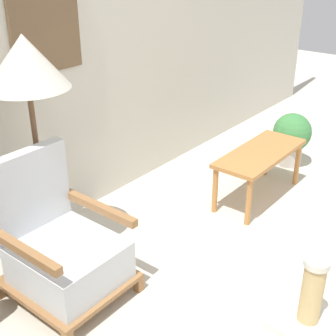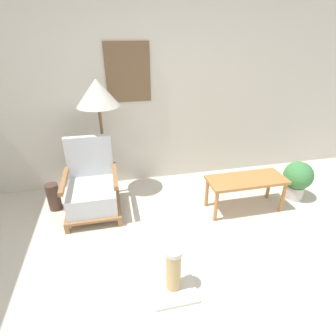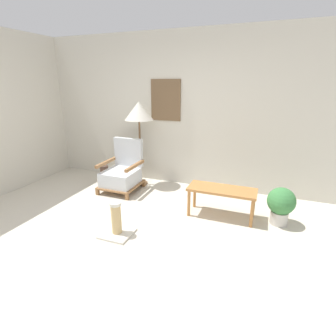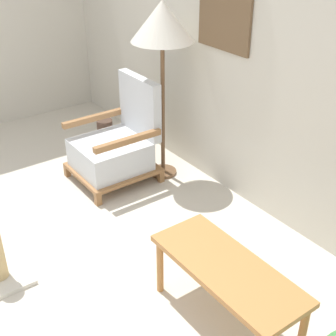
{
  "view_description": "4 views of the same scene",
  "coord_description": "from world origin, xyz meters",
  "px_view_note": "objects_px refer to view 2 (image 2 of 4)",
  "views": [
    {
      "loc": [
        -2.2,
        -0.35,
        2.01
      ],
      "look_at": [
        0.14,
        1.52,
        0.55
      ],
      "focal_mm": 50.0,
      "sensor_mm": 36.0,
      "label": 1
    },
    {
      "loc": [
        -0.47,
        -1.21,
        1.99
      ],
      "look_at": [
        0.14,
        1.52,
        0.55
      ],
      "focal_mm": 28.0,
      "sensor_mm": 36.0,
      "label": 2
    },
    {
      "loc": [
        1.58,
        -2.19,
        1.86
      ],
      "look_at": [
        0.14,
        1.52,
        0.55
      ],
      "focal_mm": 28.0,
      "sensor_mm": 36.0,
      "label": 3
    },
    {
      "loc": [
        2.46,
        -0.17,
        2.18
      ],
      "look_at": [
        0.14,
        1.52,
        0.55
      ],
      "focal_mm": 50.0,
      "sensor_mm": 36.0,
      "label": 4
    }
  ],
  "objects_px": {
    "floor_lamp": "(98,96)",
    "vase": "(54,197)",
    "armchair": "(92,189)",
    "scratching_post": "(173,276)",
    "coffee_table": "(246,183)",
    "potted_plant": "(298,178)"
  },
  "relations": [
    {
      "from": "floor_lamp",
      "to": "vase",
      "type": "xyz_separation_m",
      "value": [
        -0.67,
        -0.22,
        -1.17
      ]
    },
    {
      "from": "vase",
      "to": "armchair",
      "type": "bearing_deg",
      "value": -17.63
    },
    {
      "from": "floor_lamp",
      "to": "scratching_post",
      "type": "relative_size",
      "value": 3.4
    },
    {
      "from": "floor_lamp",
      "to": "coffee_table",
      "type": "distance_m",
      "value": 2.05
    },
    {
      "from": "coffee_table",
      "to": "scratching_post",
      "type": "bearing_deg",
      "value": -139.89
    },
    {
      "from": "armchair",
      "to": "floor_lamp",
      "type": "xyz_separation_m",
      "value": [
        0.18,
        0.38,
        1.02
      ]
    },
    {
      "from": "floor_lamp",
      "to": "vase",
      "type": "bearing_deg",
      "value": -161.59
    },
    {
      "from": "armchair",
      "to": "floor_lamp",
      "type": "distance_m",
      "value": 1.11
    },
    {
      "from": "coffee_table",
      "to": "armchair",
      "type": "bearing_deg",
      "value": 169.0
    },
    {
      "from": "armchair",
      "to": "coffee_table",
      "type": "xyz_separation_m",
      "value": [
        1.83,
        -0.36,
        0.06
      ]
    },
    {
      "from": "floor_lamp",
      "to": "coffee_table",
      "type": "bearing_deg",
      "value": -23.94
    },
    {
      "from": "floor_lamp",
      "to": "potted_plant",
      "type": "bearing_deg",
      "value": -15.09
    },
    {
      "from": "floor_lamp",
      "to": "vase",
      "type": "distance_m",
      "value": 1.36
    },
    {
      "from": "coffee_table",
      "to": "potted_plant",
      "type": "relative_size",
      "value": 1.81
    },
    {
      "from": "floor_lamp",
      "to": "armchair",
      "type": "bearing_deg",
      "value": -115.53
    },
    {
      "from": "armchair",
      "to": "coffee_table",
      "type": "bearing_deg",
      "value": -11.0
    },
    {
      "from": "floor_lamp",
      "to": "potted_plant",
      "type": "height_order",
      "value": "floor_lamp"
    },
    {
      "from": "armchair",
      "to": "scratching_post",
      "type": "distance_m",
      "value": 1.5
    },
    {
      "from": "armchair",
      "to": "floor_lamp",
      "type": "relative_size",
      "value": 0.58
    },
    {
      "from": "coffee_table",
      "to": "scratching_post",
      "type": "distance_m",
      "value": 1.51
    },
    {
      "from": "coffee_table",
      "to": "potted_plant",
      "type": "height_order",
      "value": "potted_plant"
    },
    {
      "from": "vase",
      "to": "potted_plant",
      "type": "distance_m",
      "value": 3.14
    }
  ]
}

